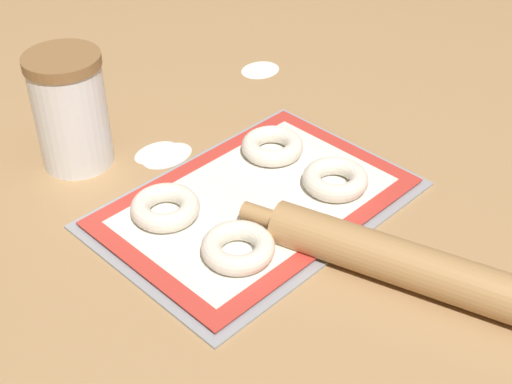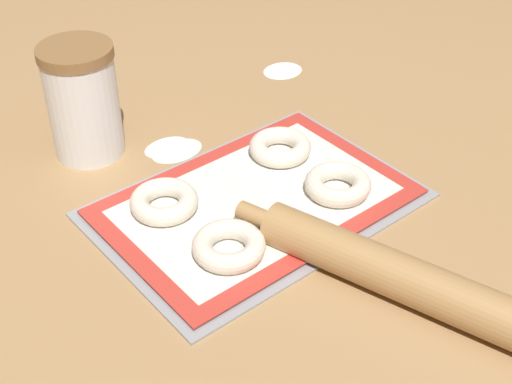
{
  "view_description": "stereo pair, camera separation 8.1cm",
  "coord_description": "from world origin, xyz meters",
  "views": [
    {
      "loc": [
        -0.55,
        -0.54,
        0.63
      ],
      "look_at": [
        0.01,
        0.02,
        0.02
      ],
      "focal_mm": 50.0,
      "sensor_mm": 36.0,
      "label": 1
    },
    {
      "loc": [
        -0.49,
        -0.59,
        0.63
      ],
      "look_at": [
        0.01,
        0.02,
        0.02
      ],
      "focal_mm": 50.0,
      "sensor_mm": 36.0,
      "label": 2
    }
  ],
  "objects": [
    {
      "name": "flour_patch_near",
      "position": [
        0.01,
        0.2,
        0.0
      ],
      "size": [
        0.09,
        0.06,
        0.0
      ],
      "color": "white",
      "rests_on": "ground_plane"
    },
    {
      "name": "flour_patch_far",
      "position": [
        0.0,
        0.22,
        0.0
      ],
      "size": [
        0.08,
        0.05,
        0.0
      ],
      "color": "white",
      "rests_on": "ground_plane"
    },
    {
      "name": "ground_plane",
      "position": [
        0.0,
        0.0,
        0.0
      ],
      "size": [
        2.8,
        2.8,
        0.0
      ],
      "primitive_type": "plane",
      "color": "#A87F51"
    },
    {
      "name": "baking_mat",
      "position": [
        0.01,
        0.02,
        0.01
      ],
      "size": [
        0.41,
        0.28,
        0.0
      ],
      "color": "red",
      "rests_on": "baking_tray"
    },
    {
      "name": "flour_patch_side",
      "position": [
        0.31,
        0.3,
        0.0
      ],
      "size": [
        0.08,
        0.06,
        0.0
      ],
      "color": "white",
      "rests_on": "ground_plane"
    },
    {
      "name": "baking_tray",
      "position": [
        0.01,
        0.02,
        0.0
      ],
      "size": [
        0.44,
        0.3,
        0.01
      ],
      "color": "#93969B",
      "rests_on": "ground_plane"
    },
    {
      "name": "bagel_back_left",
      "position": [
        -0.1,
        0.08,
        0.02
      ],
      "size": [
        0.09,
        0.09,
        0.03
      ],
      "color": "silver",
      "rests_on": "baking_mat"
    },
    {
      "name": "bagel_front_right",
      "position": [
        0.12,
        -0.04,
        0.02
      ],
      "size": [
        0.09,
        0.09,
        0.03
      ],
      "color": "silver",
      "rests_on": "baking_mat"
    },
    {
      "name": "flour_canister",
      "position": [
        -0.1,
        0.29,
        0.09
      ],
      "size": [
        0.11,
        0.11,
        0.18
      ],
      "color": "white",
      "rests_on": "ground_plane"
    },
    {
      "name": "rolling_pin",
      "position": [
        0.03,
        -0.22,
        0.03
      ],
      "size": [
        0.16,
        0.43,
        0.06
      ],
      "color": "#AD7F4C",
      "rests_on": "ground_plane"
    },
    {
      "name": "bagel_front_left",
      "position": [
        -0.08,
        -0.05,
        0.02
      ],
      "size": [
        0.09,
        0.09,
        0.03
      ],
      "color": "silver",
      "rests_on": "baking_mat"
    },
    {
      "name": "bagel_back_right",
      "position": [
        0.11,
        0.08,
        0.02
      ],
      "size": [
        0.09,
        0.09,
        0.03
      ],
      "color": "silver",
      "rests_on": "baking_mat"
    }
  ]
}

